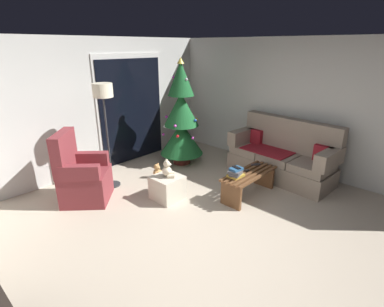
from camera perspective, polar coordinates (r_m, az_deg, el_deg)
name	(u,v)px	position (r m, az deg, el deg)	size (l,w,h in m)	color
ground_plane	(210,234)	(4.03, 3.51, -15.31)	(7.00, 7.00, 0.00)	#B2A38E
wall_back	(84,108)	(5.82, -20.27, 8.24)	(5.72, 0.12, 2.50)	beige
wall_right	(311,108)	(5.89, 22.07, 8.14)	(0.12, 6.00, 2.50)	beige
patio_door_frame	(132,109)	(6.30, -11.68, 8.50)	(1.60, 0.02, 2.20)	silver
patio_door_glass	(132,111)	(6.29, -11.55, 8.04)	(1.50, 0.02, 2.10)	black
couch	(282,156)	(5.71, 17.12, -0.55)	(0.91, 1.99, 1.08)	gray
coffee_table	(249,180)	(4.89, 11.03, -5.15)	(1.10, 0.40, 0.42)	brown
remote_black	(244,171)	(4.85, 10.14, -3.29)	(0.04, 0.16, 0.02)	black
remote_graphite	(256,164)	(5.14, 12.25, -2.10)	(0.04, 0.16, 0.02)	#333338
book_stack	(236,173)	(4.61, 8.50, -3.71)	(0.27, 0.23, 0.15)	#B79333
cell_phone	(237,167)	(4.59, 8.65, -2.70)	(0.07, 0.14, 0.01)	black
christmas_tree	(181,119)	(5.94, -2.10, 6.64)	(0.89, 0.89, 2.14)	#4C1E19
armchair	(82,177)	(4.93, -20.59, -4.28)	(0.97, 0.97, 1.13)	maroon
floor_lamp	(104,101)	(4.99, -16.80, 9.77)	(0.32, 0.32, 1.78)	#2D2D30
ottoman	(167,188)	(4.77, -4.79, -6.61)	(0.44, 0.44, 0.39)	beige
teddy_bear_cream	(168,170)	(4.63, -4.77, -3.14)	(0.22, 0.21, 0.29)	beige
teddy_bear_honey_by_tree	(158,172)	(5.53, -6.72, -3.56)	(0.20, 0.21, 0.29)	tan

